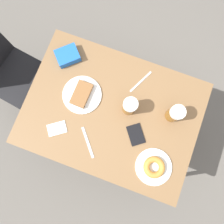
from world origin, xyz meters
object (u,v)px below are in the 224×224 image
object	(u,v)px
plate_with_donut	(154,167)
passport_near_edge	(136,135)
chair	(4,69)
beer_mug_center	(130,106)
beer_mug_left	(175,114)
plate_with_cake	(82,94)
fork	(141,82)
knife	(88,142)
blue_pouch	(68,56)
napkin_folded	(57,129)

from	to	relation	value
plate_with_donut	passport_near_edge	distance (m)	0.22
plate_with_donut	passport_near_edge	xyz separation A→B (m)	(0.14, 0.16, -0.01)
chair	plate_with_donut	bearing A→B (deg)	-94.41
beer_mug_center	beer_mug_left	bearing A→B (deg)	-79.04
plate_with_cake	beer_mug_center	bearing A→B (deg)	-86.16
plate_with_donut	fork	distance (m)	0.53
fork	knife	world-z (taller)	same
chair	blue_pouch	distance (m)	0.56
napkin_folded	blue_pouch	world-z (taller)	blue_pouch
fork	knife	xyz separation A→B (m)	(-0.47, 0.18, -0.00)
beer_mug_center	fork	distance (m)	0.20
passport_near_edge	beer_mug_left	bearing A→B (deg)	-41.81
chair	beer_mug_center	world-z (taller)	chair
fork	beer_mug_center	bearing A→B (deg)	176.24
blue_pouch	beer_mug_center	bearing A→B (deg)	-110.76
plate_with_donut	beer_mug_center	size ratio (longest dim) A/B	1.47
fork	plate_with_cake	bearing A→B (deg)	123.50
blue_pouch	plate_with_cake	bearing A→B (deg)	-139.10
chair	napkin_folded	distance (m)	0.68
plate_with_donut	knife	size ratio (longest dim) A/B	1.37
beer_mug_left	blue_pouch	bearing A→B (deg)	80.01
plate_with_donut	fork	size ratio (longest dim) A/B	1.27
chair	beer_mug_left	distance (m)	1.26
plate_with_donut	blue_pouch	world-z (taller)	blue_pouch
plate_with_cake	beer_mug_center	size ratio (longest dim) A/B	1.65
napkin_folded	blue_pouch	distance (m)	0.47
plate_with_donut	passport_near_edge	size ratio (longest dim) A/B	1.43
beer_mug_left	knife	xyz separation A→B (m)	(-0.34, 0.43, -0.07)
plate_with_cake	plate_with_donut	xyz separation A→B (m)	(-0.26, -0.56, 0.00)
plate_with_cake	blue_pouch	bearing A→B (deg)	40.90
napkin_folded	beer_mug_center	bearing A→B (deg)	-53.87
passport_near_edge	blue_pouch	xyz separation A→B (m)	(0.32, 0.58, 0.02)
beer_mug_center	napkin_folded	xyz separation A→B (m)	(-0.27, 0.37, -0.07)
beer_mug_left	plate_with_donut	bearing A→B (deg)	178.78
chair	napkin_folded	bearing A→B (deg)	-105.92
beer_mug_center	plate_with_cake	bearing A→B (deg)	93.84
plate_with_donut	beer_mug_left	size ratio (longest dim) A/B	1.47
chair	beer_mug_center	xyz separation A→B (m)	(0.01, -0.96, 0.27)
beer_mug_center	passport_near_edge	size ratio (longest dim) A/B	0.97
napkin_folded	blue_pouch	size ratio (longest dim) A/B	0.76
plate_with_donut	beer_mug_center	distance (m)	0.39
plate_with_cake	knife	world-z (taller)	plate_with_cake
passport_near_edge	knife	bearing A→B (deg)	119.46
beer_mug_left	plate_with_cake	bearing A→B (deg)	97.17
beer_mug_left	beer_mug_center	size ratio (longest dim) A/B	1.00
blue_pouch	beer_mug_left	bearing A→B (deg)	-99.99
napkin_folded	passport_near_edge	size ratio (longest dim) A/B	0.89
plate_with_donut	beer_mug_center	bearing A→B (deg)	42.31
beer_mug_left	passport_near_edge	size ratio (longest dim) A/B	0.97
chair	beer_mug_left	bearing A→B (deg)	-78.95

